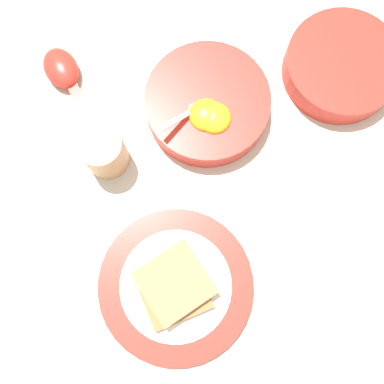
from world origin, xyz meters
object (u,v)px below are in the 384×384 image
(egg_bowl, at_px, (207,105))
(soup_spoon, at_px, (65,76))
(drinking_cup, at_px, (104,151))
(toast_sandwich, at_px, (174,286))
(congee_bowl, at_px, (342,66))
(toast_plate, at_px, (176,286))

(egg_bowl, xyz_separation_m, soup_spoon, (0.21, -0.03, -0.01))
(soup_spoon, height_order, drinking_cup, drinking_cup)
(toast_sandwich, relative_size, congee_bowl, 0.73)
(egg_bowl, distance_m, drinking_cup, 0.16)
(toast_sandwich, bearing_deg, congee_bowl, -123.29)
(egg_bowl, relative_size, toast_plate, 0.85)
(toast_sandwich, height_order, congee_bowl, same)
(egg_bowl, height_order, drinking_cup, drinking_cup)
(congee_bowl, xyz_separation_m, drinking_cup, (0.33, 0.16, 0.02))
(soup_spoon, xyz_separation_m, drinking_cup, (-0.08, 0.12, 0.03))
(congee_bowl, distance_m, drinking_cup, 0.37)
(toast_sandwich, distance_m, drinking_cup, 0.21)
(egg_bowl, distance_m, congee_bowl, 0.21)
(toast_sandwich, xyz_separation_m, soup_spoon, (0.19, -0.29, -0.02))
(drinking_cup, bearing_deg, soup_spoon, -57.31)
(toast_sandwich, distance_m, soup_spoon, 0.35)
(egg_bowl, bearing_deg, congee_bowl, -158.51)
(egg_bowl, height_order, toast_sandwich, egg_bowl)
(congee_bowl, bearing_deg, soup_spoon, 5.89)
(congee_bowl, bearing_deg, toast_sandwich, 56.71)
(egg_bowl, xyz_separation_m, toast_plate, (0.02, 0.26, -0.01))
(egg_bowl, height_order, congee_bowl, egg_bowl)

